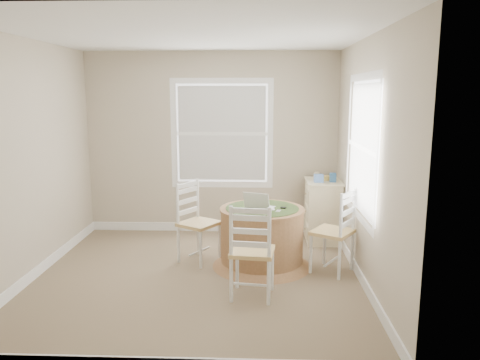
{
  "coord_description": "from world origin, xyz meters",
  "views": [
    {
      "loc": [
        0.67,
        -4.89,
        2.02
      ],
      "look_at": [
        0.46,
        0.45,
        1.03
      ],
      "focal_mm": 35.0,
      "sensor_mm": 36.0,
      "label": 1
    }
  ],
  "objects_px": {
    "round_table": "(262,234)",
    "chair_right": "(332,232)",
    "chair_near": "(252,251)",
    "chair_left": "(199,223)",
    "corner_chest": "(322,211)",
    "laptop": "(259,206)"
  },
  "relations": [
    {
      "from": "corner_chest",
      "to": "chair_near",
      "type": "bearing_deg",
      "value": -116.57
    },
    {
      "from": "laptop",
      "to": "corner_chest",
      "type": "xyz_separation_m",
      "value": [
        0.87,
        1.01,
        -0.31
      ]
    },
    {
      "from": "round_table",
      "to": "corner_chest",
      "type": "height_order",
      "value": "corner_chest"
    },
    {
      "from": "chair_right",
      "to": "corner_chest",
      "type": "bearing_deg",
      "value": -149.41
    },
    {
      "from": "chair_left",
      "to": "chair_right",
      "type": "relative_size",
      "value": 1.0
    },
    {
      "from": "chair_near",
      "to": "laptop",
      "type": "relative_size",
      "value": 2.49
    },
    {
      "from": "chair_left",
      "to": "chair_right",
      "type": "distance_m",
      "value": 1.58
    },
    {
      "from": "corner_chest",
      "to": "chair_left",
      "type": "bearing_deg",
      "value": -151.09
    },
    {
      "from": "round_table",
      "to": "chair_near",
      "type": "relative_size",
      "value": 1.23
    },
    {
      "from": "chair_left",
      "to": "chair_near",
      "type": "bearing_deg",
      "value": -113.36
    },
    {
      "from": "round_table",
      "to": "chair_near",
      "type": "distance_m",
      "value": 0.87
    },
    {
      "from": "round_table",
      "to": "chair_right",
      "type": "distance_m",
      "value": 0.82
    },
    {
      "from": "round_table",
      "to": "laptop",
      "type": "bearing_deg",
      "value": -135.44
    },
    {
      "from": "round_table",
      "to": "corner_chest",
      "type": "relative_size",
      "value": 1.38
    },
    {
      "from": "chair_near",
      "to": "chair_right",
      "type": "height_order",
      "value": "same"
    },
    {
      "from": "round_table",
      "to": "chair_left",
      "type": "distance_m",
      "value": 0.77
    },
    {
      "from": "round_table",
      "to": "chair_right",
      "type": "bearing_deg",
      "value": 4.57
    },
    {
      "from": "laptop",
      "to": "corner_chest",
      "type": "height_order",
      "value": "laptop"
    },
    {
      "from": "chair_left",
      "to": "corner_chest",
      "type": "xyz_separation_m",
      "value": [
        1.6,
        0.87,
        -0.05
      ]
    },
    {
      "from": "chair_left",
      "to": "chair_right",
      "type": "bearing_deg",
      "value": -67.43
    },
    {
      "from": "chair_right",
      "to": "round_table",
      "type": "bearing_deg",
      "value": -68.31
    },
    {
      "from": "laptop",
      "to": "corner_chest",
      "type": "distance_m",
      "value": 1.37
    }
  ]
}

